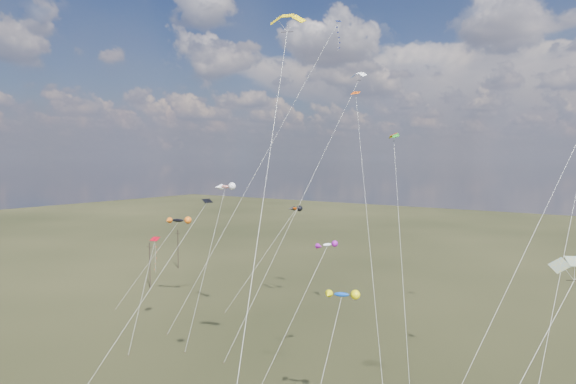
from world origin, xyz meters
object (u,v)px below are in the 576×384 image
Objects in this scene: utility_pole_far at (178,249)px; parafoil_yellow at (287,18)px; utility_pole_near at (150,265)px; novelty_black_orange at (178,220)px.

parafoil_yellow reaches higher than utility_pole_far.
utility_pole_near is 0.23× the size of parafoil_yellow.
parafoil_yellow reaches higher than novelty_black_orange.
utility_pole_near is 16.12m from utility_pole_far.
utility_pole_far is 28.36m from novelty_black_orange.
utility_pole_far is (-8.00, 14.00, 0.00)m from utility_pole_near.
utility_pole_near is 61.36m from parafoil_yellow.
utility_pole_near is at bearing 160.33° from novelty_black_orange.
parafoil_yellow is 2.51× the size of novelty_black_orange.
utility_pole_near is 1.00× the size of utility_pole_far.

